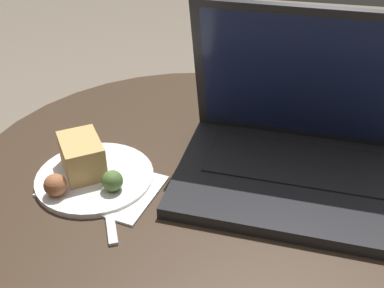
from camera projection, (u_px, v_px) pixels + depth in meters
The scene contains 6 objects.
table at pixel (199, 240), 0.78m from camera, with size 0.74×0.74×0.55m.
napkin at pixel (103, 186), 0.66m from camera, with size 0.18×0.14×0.00m.
laptop at pixel (296, 146), 0.66m from camera, with size 0.35×0.26×0.25m.
beer_glass at pixel (231, 54), 0.79m from camera, with size 0.07×0.07×0.24m.
snack_plate at pixel (88, 169), 0.67m from camera, with size 0.18×0.18×0.06m.
fork at pixel (107, 192), 0.65m from camera, with size 0.10×0.17×0.00m.
Camera 1 is at (0.12, -0.55, 0.98)m, focal length 42.00 mm.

